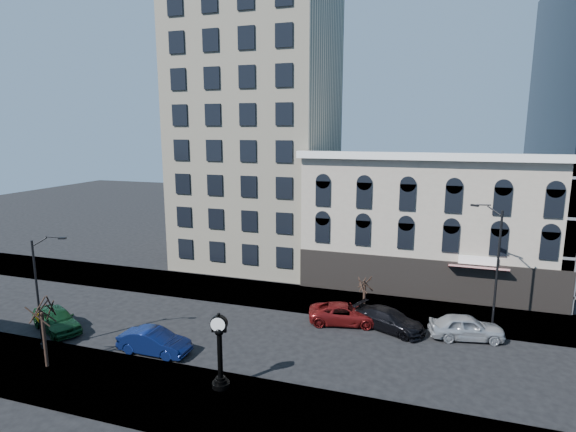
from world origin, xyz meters
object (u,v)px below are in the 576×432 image
(street_lamp_near, at_px, (43,263))
(car_near_a, at_px, (56,319))
(car_near_b, at_px, (154,342))
(warning_sign, at_px, (40,323))
(street_clock, at_px, (220,354))

(street_lamp_near, height_order, car_near_a, street_lamp_near)
(car_near_a, bearing_deg, street_lamp_near, -116.06)
(car_near_a, relative_size, car_near_b, 1.04)
(warning_sign, bearing_deg, street_clock, 1.56)
(street_clock, height_order, warning_sign, street_clock)
(car_near_b, bearing_deg, street_lamp_near, 104.73)
(street_clock, distance_m, car_near_a, 15.02)
(street_clock, relative_size, street_lamp_near, 0.57)
(street_clock, relative_size, car_near_a, 0.89)
(street_lamp_near, xyz_separation_m, warning_sign, (-0.62, -0.20, -4.08))
(car_near_b, bearing_deg, warning_sign, 105.04)
(warning_sign, distance_m, car_near_a, 3.13)
(street_lamp_near, relative_size, car_near_a, 1.56)
(warning_sign, height_order, car_near_a, warning_sign)
(street_clock, xyz_separation_m, car_near_b, (-5.94, 2.43, -1.33))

